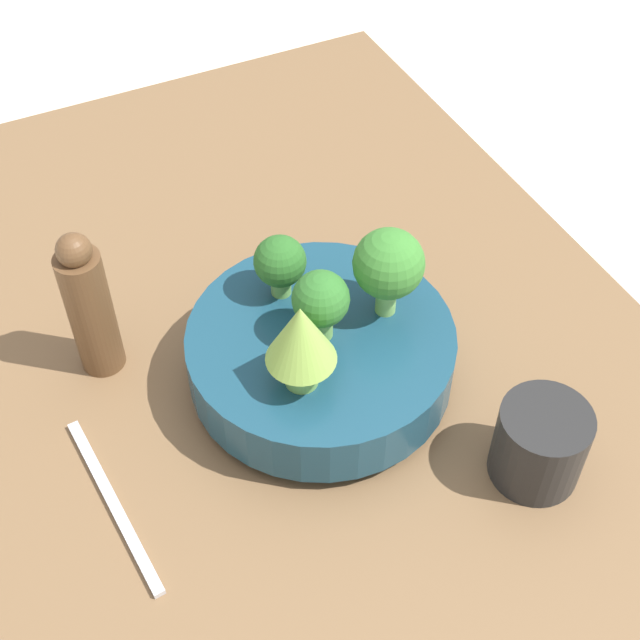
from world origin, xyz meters
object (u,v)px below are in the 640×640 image
at_px(cup, 540,444).
at_px(pepper_mill, 89,306).
at_px(bowl, 320,355).
at_px(fork, 113,503).

height_order(cup, pepper_mill, pepper_mill).
height_order(bowl, cup, cup).
xyz_separation_m(bowl, pepper_mill, (-0.12, -0.18, 0.04)).
relative_size(cup, pepper_mill, 0.48).
relative_size(bowl, fork, 1.28).
bearing_deg(fork, bowl, 101.73).
bearing_deg(bowl, cup, 35.86).
relative_size(bowl, cup, 3.12).
bearing_deg(bowl, pepper_mill, -122.52).
distance_m(bowl, pepper_mill, 0.22).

